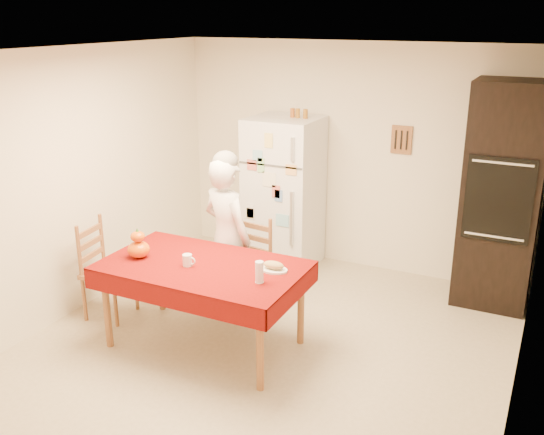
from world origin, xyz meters
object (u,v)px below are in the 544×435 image
Objects in this scene: coffee_mug at (187,260)px; bread_plate at (274,270)px; refrigerator at (284,193)px; chair_far at (249,262)px; oven_cabinet at (502,196)px; wine_glass at (259,272)px; seated_woman at (227,238)px; pumpkin_lower at (139,249)px; dining_table at (203,272)px; chair_left at (102,265)px.

coffee_mug is 0.73m from bread_plate.
refrigerator reaches higher than chair_far.
oven_cabinet reaches higher than bread_plate.
oven_cabinet reaches higher than wine_glass.
refrigerator is 1.95m from bread_plate.
seated_woman is 8.78× the size of wine_glass.
pumpkin_lower is at bearing -167.92° from bread_plate.
dining_table is 0.61m from pumpkin_lower.
seated_woman is 1.02m from wine_glass.
seated_woman reaches higher than coffee_mug.
oven_cabinet is 2.51m from chair_far.
chair_left is (-1.17, 0.07, -0.18)m from dining_table.
chair_far is (-2.09, -1.25, -0.59)m from oven_cabinet.
refrigerator is at bearing 78.13° from pumpkin_lower.
chair_far is 0.61× the size of seated_woman.
chair_left is 5.40× the size of wine_glass.
dining_table is 0.62m from bread_plate.
pumpkin_lower is at bearing -113.08° from chair_left.
oven_cabinet is 22.00× the size of coffee_mug.
dining_table is 9.66× the size of wine_glass.
chair_far is at bearing -67.61° from chair_left.
oven_cabinet is at bearing 38.99° from chair_far.
chair_far is at bearing 86.96° from dining_table.
oven_cabinet is 2.32× the size of chair_far.
chair_left is at bearing 172.37° from coffee_mug.
oven_cabinet is at bearing 43.16° from dining_table.
seated_woman is at bearing -68.93° from chair_left.
bread_plate is (0.71, -0.47, -0.00)m from seated_woman.
seated_woman is at bearing -134.95° from chair_far.
refrigerator is 8.78× the size of pumpkin_lower.
chair_left reaches higher than bread_plate.
chair_far is at bearing 123.08° from wine_glass.
refrigerator is at bearing -178.82° from oven_cabinet.
oven_cabinet is 3.06m from coffee_mug.
oven_cabinet is 1.42× the size of seated_woman.
chair_left reaches higher than dining_table.
refrigerator is 1.79× the size of chair_far.
seated_woman is 0.86m from pumpkin_lower.
chair_far is 0.33m from seated_woman.
chair_far is 0.85m from bread_plate.
chair_left is at bearing -149.66° from oven_cabinet.
oven_cabinet is (2.28, 0.05, 0.25)m from refrigerator.
chair_far is at bearing -124.58° from seated_woman.
dining_table is 1.18m from chair_left.
oven_cabinet is 2.32× the size of chair_left.
pumpkin_lower is at bearing -169.86° from dining_table.
seated_woman reaches higher than bread_plate.
refrigerator reaches higher than chair_left.
dining_table is at bearing -136.84° from oven_cabinet.
oven_cabinet is at bearing 53.85° from wine_glass.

